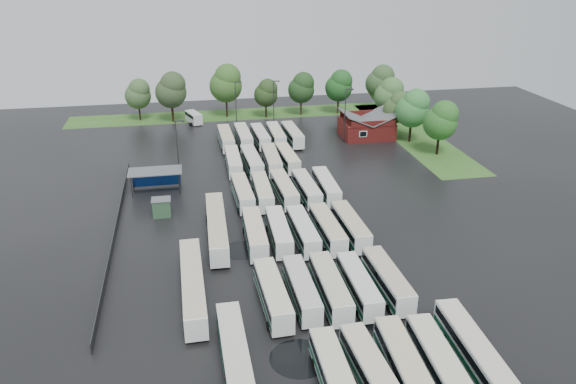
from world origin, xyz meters
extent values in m
plane|color=black|center=(0.00, 0.00, 0.00)|extent=(160.00, 160.00, 0.00)
cube|color=maroon|center=(24.00, 42.80, 1.70)|extent=(10.00, 8.00, 3.40)
cube|color=#4C4F51|center=(21.50, 42.80, 4.30)|extent=(5.07, 8.60, 2.19)
cube|color=#4C4F51|center=(26.50, 42.80, 4.30)|extent=(5.07, 8.60, 2.19)
cube|color=maroon|center=(24.00, 38.80, 3.90)|extent=(9.00, 0.20, 1.20)
cube|color=silver|center=(22.00, 38.75, 2.00)|extent=(1.60, 0.12, 1.20)
cylinder|color=#2D2D30|center=(-20.80, 20.00, 1.70)|extent=(0.16, 0.16, 3.40)
cylinder|color=#2D2D30|center=(-13.60, 20.00, 1.70)|extent=(0.16, 0.16, 3.40)
cylinder|color=#2D2D30|center=(-20.80, 23.20, 1.70)|extent=(0.16, 0.16, 3.40)
cylinder|color=#2D2D30|center=(-13.60, 23.20, 1.70)|extent=(0.16, 0.16, 3.40)
cube|color=#4C4F51|center=(-17.20, 21.60, 3.50)|extent=(8.20, 4.20, 0.15)
cube|color=navy|center=(-17.20, 23.50, 1.60)|extent=(7.60, 0.08, 2.60)
cube|color=#2B4C30|center=(-16.20, 12.60, 1.25)|extent=(2.50, 2.00, 2.50)
cube|color=#4C4F51|center=(-16.20, 12.60, 2.56)|extent=(2.70, 2.20, 0.12)
cube|color=#325E1F|center=(2.00, 64.80, 0.01)|extent=(80.00, 10.00, 0.01)
cube|color=#325E1F|center=(34.00, 42.80, 0.01)|extent=(10.00, 50.00, 0.01)
cube|color=#2D2D30|center=(-22.20, 8.00, 0.60)|extent=(0.10, 50.00, 1.20)
cube|color=silver|center=(-1.08, -25.84, 1.61)|extent=(2.30, 10.63, 2.43)
cube|color=black|center=(-1.08, -25.84, 2.10)|extent=(2.35, 10.21, 0.78)
cube|color=#0A462C|center=(-1.08, -25.84, 1.08)|extent=(2.34, 10.42, 0.54)
cube|color=beige|center=(-1.08, -25.84, 2.87)|extent=(2.21, 10.31, 0.11)
cylinder|color=black|center=(-1.08, -22.45, 0.40)|extent=(2.26, 0.85, 0.85)
cube|color=silver|center=(2.16, -25.80, 1.62)|extent=(2.77, 10.74, 2.44)
cube|color=black|center=(2.16, -25.80, 2.11)|extent=(2.80, 10.32, 0.78)
cube|color=#104C31|center=(2.16, -25.80, 1.08)|extent=(2.80, 10.53, 0.54)
cube|color=beige|center=(2.16, -25.80, 2.88)|extent=(2.66, 10.42, 0.11)
cylinder|color=black|center=(2.16, -22.40, 0.40)|extent=(2.26, 0.85, 0.85)
cube|color=silver|center=(5.19, -25.67, 1.68)|extent=(2.83, 11.16, 2.54)
cube|color=black|center=(5.19, -25.67, 2.19)|extent=(2.86, 10.72, 0.81)
cube|color=#0C442D|center=(5.19, -25.67, 1.12)|extent=(2.86, 10.94, 0.56)
cube|color=#C2BA93|center=(5.19, -25.67, 3.00)|extent=(2.72, 10.82, 0.11)
cylinder|color=black|center=(5.19, -22.13, 0.41)|extent=(2.35, 0.89, 0.89)
cube|color=silver|center=(8.26, -25.96, 1.69)|extent=(2.86, 11.20, 2.54)
cube|color=black|center=(8.26, -25.96, 2.20)|extent=(2.90, 10.76, 0.81)
cube|color=#023E21|center=(8.26, -25.96, 1.13)|extent=(2.90, 10.98, 0.56)
cube|color=beige|center=(8.26, -25.96, 3.00)|extent=(2.75, 10.86, 0.11)
cylinder|color=black|center=(8.26, -22.41, 0.42)|extent=(2.36, 0.89, 0.89)
cube|color=silver|center=(-4.28, -12.62, 1.68)|extent=(2.67, 11.14, 2.54)
cube|color=black|center=(-4.28, -12.62, 2.19)|extent=(2.71, 10.70, 0.81)
cube|color=#0B3B24|center=(-4.28, -12.62, 1.13)|extent=(2.71, 10.92, 0.56)
cube|color=beige|center=(-4.28, -12.62, 3.00)|extent=(2.56, 10.80, 0.11)
cylinder|color=black|center=(-4.28, -16.17, 0.42)|extent=(2.35, 0.89, 0.89)
cylinder|color=black|center=(-4.28, -9.08, 0.42)|extent=(2.35, 0.89, 0.89)
cube|color=silver|center=(-1.08, -12.12, 1.61)|extent=(2.30, 10.61, 2.43)
cube|color=black|center=(-1.08, -12.12, 2.10)|extent=(2.35, 10.19, 0.78)
cube|color=#054128|center=(-1.08, -12.12, 1.08)|extent=(2.34, 10.40, 0.53)
cube|color=#B7B5AB|center=(-1.08, -12.12, 2.87)|extent=(2.21, 10.29, 0.11)
cylinder|color=black|center=(-1.08, -15.51, 0.40)|extent=(2.25, 0.85, 0.85)
cylinder|color=black|center=(-1.08, -8.73, 0.40)|extent=(2.25, 0.85, 0.85)
cube|color=silver|center=(2.00, -12.46, 1.69)|extent=(2.42, 11.14, 2.55)
cube|color=black|center=(2.00, -12.46, 2.20)|extent=(2.48, 10.69, 0.81)
cube|color=#04462B|center=(2.00, -12.46, 1.13)|extent=(2.47, 10.91, 0.56)
cube|color=#BBB599|center=(2.00, -12.46, 3.01)|extent=(2.33, 10.80, 0.11)
cylinder|color=black|center=(2.00, -16.01, 0.42)|extent=(2.36, 0.89, 0.89)
cylinder|color=black|center=(2.00, -8.90, 0.42)|extent=(2.36, 0.89, 0.89)
cube|color=silver|center=(5.15, -12.49, 1.61)|extent=(2.22, 10.56, 2.42)
cube|color=black|center=(5.15, -12.49, 2.09)|extent=(2.27, 10.14, 0.77)
cube|color=#084B2F|center=(5.15, -12.49, 1.07)|extent=(2.26, 10.35, 0.53)
cube|color=silver|center=(5.15, -12.49, 2.86)|extent=(2.13, 10.25, 0.11)
cylinder|color=black|center=(5.15, -15.87, 0.40)|extent=(2.24, 0.84, 0.84)
cylinder|color=black|center=(5.15, -9.12, 0.40)|extent=(2.24, 0.84, 0.84)
cube|color=silver|center=(8.56, -12.11, 1.65)|extent=(2.49, 10.92, 2.49)
cube|color=black|center=(8.56, -12.11, 2.15)|extent=(2.54, 10.48, 0.80)
cube|color=#043C23|center=(8.56, -12.11, 1.11)|extent=(2.53, 10.70, 0.55)
cube|color=#B5A98F|center=(8.56, -12.11, 2.94)|extent=(2.39, 10.59, 0.11)
cylinder|color=black|center=(8.56, -15.59, 0.41)|extent=(2.31, 0.87, 0.87)
cylinder|color=black|center=(8.56, -8.63, 0.41)|extent=(2.31, 0.87, 0.87)
cube|color=silver|center=(-4.31, 1.47, 1.67)|extent=(2.55, 11.05, 2.52)
cube|color=black|center=(-4.31, 1.47, 2.18)|extent=(2.59, 10.61, 0.81)
cube|color=#0B4830|center=(-4.31, 1.47, 1.12)|extent=(2.59, 10.83, 0.55)
cube|color=beige|center=(-4.31, 1.47, 2.98)|extent=(2.45, 10.72, 0.11)
cylinder|color=black|center=(-4.31, -2.05, 0.41)|extent=(2.34, 0.88, 0.88)
cylinder|color=black|center=(-4.31, 5.00, 0.41)|extent=(2.34, 0.88, 0.88)
cube|color=silver|center=(-1.18, 1.53, 1.62)|extent=(2.51, 10.73, 2.45)
cube|color=black|center=(-1.18, 1.53, 2.11)|extent=(2.56, 10.31, 0.78)
cube|color=#0A402A|center=(-1.18, 1.53, 1.09)|extent=(2.55, 10.52, 0.54)
cube|color=silver|center=(-1.18, 1.53, 2.89)|extent=(2.42, 10.41, 0.11)
cylinder|color=black|center=(-1.18, -1.89, 0.40)|extent=(2.27, 0.85, 0.85)
cylinder|color=black|center=(-1.18, 4.95, 0.40)|extent=(2.27, 0.85, 0.85)
cube|color=silver|center=(1.91, 1.09, 1.64)|extent=(2.45, 10.80, 2.47)
cube|color=black|center=(1.91, 1.09, 2.13)|extent=(2.49, 10.37, 0.79)
cube|color=#09412A|center=(1.91, 1.09, 1.09)|extent=(2.49, 10.59, 0.54)
cube|color=silver|center=(1.91, 1.09, 2.91)|extent=(2.35, 10.48, 0.11)
cylinder|color=black|center=(1.91, -2.35, 0.40)|extent=(2.29, 0.86, 0.86)
cylinder|color=black|center=(1.91, 4.54, 0.40)|extent=(2.29, 0.86, 0.86)
cube|color=silver|center=(5.13, 1.00, 1.67)|extent=(2.56, 11.01, 2.51)
cube|color=black|center=(5.13, 1.00, 2.17)|extent=(2.60, 10.58, 0.80)
cube|color=#0B4B30|center=(5.13, 1.00, 1.11)|extent=(2.60, 10.79, 0.55)
cube|color=#C1B58B|center=(5.13, 1.00, 2.97)|extent=(2.46, 10.68, 0.11)
cylinder|color=black|center=(5.13, -2.51, 0.41)|extent=(2.33, 0.88, 0.88)
cylinder|color=black|center=(5.13, 4.51, 0.41)|extent=(2.33, 0.88, 0.88)
cube|color=silver|center=(8.26, 1.21, 1.67)|extent=(2.53, 11.04, 2.52)
cube|color=black|center=(8.26, 1.21, 2.18)|extent=(2.58, 10.60, 0.81)
cube|color=#064727|center=(8.26, 1.21, 1.12)|extent=(2.57, 10.82, 0.55)
cube|color=#B9AD8D|center=(8.26, 1.21, 2.98)|extent=(2.43, 10.71, 0.11)
cylinder|color=black|center=(8.26, -2.31, 0.41)|extent=(2.34, 0.88, 0.88)
cylinder|color=black|center=(8.26, 4.73, 0.41)|extent=(2.34, 0.88, 0.88)
cube|color=silver|center=(-4.38, 14.92, 1.63)|extent=(2.56, 10.80, 2.46)
cube|color=black|center=(-4.38, 14.92, 2.13)|extent=(2.60, 10.37, 0.79)
cube|color=#0F4D32|center=(-4.38, 14.92, 1.09)|extent=(2.60, 10.59, 0.54)
cube|color=beige|center=(-4.38, 14.92, 2.91)|extent=(2.46, 10.48, 0.11)
cylinder|color=black|center=(-4.38, 11.48, 0.40)|extent=(2.28, 0.86, 0.86)
cylinder|color=black|center=(-4.38, 18.35, 0.40)|extent=(2.28, 0.86, 0.86)
cube|color=silver|center=(-1.38, 14.83, 1.63)|extent=(2.48, 10.77, 2.46)
cube|color=black|center=(-1.38, 14.83, 2.12)|extent=(2.53, 10.34, 0.79)
cube|color=#083C25|center=(-1.38, 14.83, 1.09)|extent=(2.52, 10.55, 0.54)
cube|color=beige|center=(-1.38, 14.83, 2.90)|extent=(2.39, 10.44, 0.11)
cylinder|color=black|center=(-1.38, 11.40, 0.40)|extent=(2.28, 0.86, 0.86)
cylinder|color=black|center=(-1.38, 18.26, 0.40)|extent=(2.28, 0.86, 0.86)
cube|color=silver|center=(1.95, 15.05, 1.66)|extent=(2.72, 11.01, 2.50)
cube|color=black|center=(1.95, 15.05, 2.16)|extent=(2.75, 10.57, 0.80)
cube|color=#10482F|center=(1.95, 15.05, 1.11)|extent=(2.75, 10.79, 0.55)
cube|color=beige|center=(1.95, 15.05, 2.96)|extent=(2.61, 10.67, 0.11)
cylinder|color=black|center=(1.95, 11.56, 0.41)|extent=(2.32, 0.87, 0.87)
cylinder|color=black|center=(1.95, 18.55, 0.41)|extent=(2.32, 0.87, 0.87)
cube|color=silver|center=(5.34, 14.66, 1.64)|extent=(2.57, 10.83, 2.47)
cube|color=black|center=(5.34, 14.66, 2.13)|extent=(2.61, 10.40, 0.79)
cube|color=#0A3D28|center=(5.34, 14.66, 1.09)|extent=(2.60, 10.62, 0.54)
cube|color=beige|center=(5.34, 14.66, 2.92)|extent=(2.47, 10.50, 0.11)
cylinder|color=black|center=(5.34, 11.21, 0.40)|extent=(2.29, 0.86, 0.86)
cylinder|color=black|center=(5.34, 18.10, 0.40)|extent=(2.29, 0.86, 0.86)
cube|color=silver|center=(8.53, 15.00, 1.65)|extent=(2.50, 10.89, 2.48)
cube|color=black|center=(8.53, 15.00, 2.15)|extent=(2.54, 10.45, 0.79)
cube|color=#033B25|center=(8.53, 15.00, 1.10)|extent=(2.54, 10.67, 0.55)
cube|color=beige|center=(8.53, 15.00, 2.94)|extent=(2.40, 10.56, 0.11)
cylinder|color=black|center=(8.53, 11.53, 0.41)|extent=(2.30, 0.87, 0.87)
cylinder|color=black|center=(8.53, 18.47, 0.41)|extent=(2.30, 0.87, 0.87)
cube|color=silver|center=(-4.41, 28.64, 1.63)|extent=(2.40, 10.77, 2.46)
cube|color=black|center=(-4.41, 28.64, 2.13)|extent=(2.44, 10.35, 0.79)
cube|color=#104931|center=(-4.41, 28.64, 1.09)|extent=(2.44, 10.56, 0.54)
cube|color=beige|center=(-4.41, 28.64, 2.91)|extent=(2.30, 10.45, 0.11)
cylinder|color=black|center=(-4.41, 25.20, 0.40)|extent=(2.28, 0.86, 0.86)
cylinder|color=black|center=(-4.41, 32.07, 0.40)|extent=(2.28, 0.86, 0.86)
cube|color=silver|center=(-1.29, 28.10, 1.68)|extent=(2.75, 11.11, 2.53)
cube|color=black|center=(-1.29, 28.10, 2.18)|extent=(2.79, 10.68, 0.81)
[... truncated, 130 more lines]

